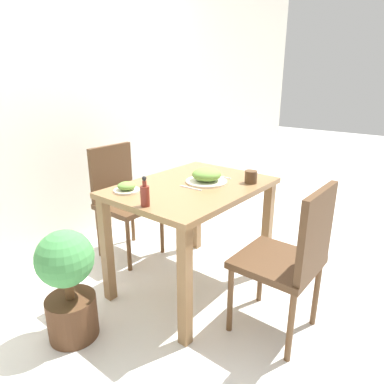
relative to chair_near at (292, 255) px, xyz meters
The scene contains 12 objects.
ground_plane 0.88m from the chair_near, 86.44° to the left, with size 16.00×16.00×0.00m, color silver.
wall_back 2.17m from the chair_near, 88.73° to the left, with size 8.00×0.05×2.60m.
dining_table 0.73m from the chair_near, 86.44° to the left, with size 1.03×0.75×0.74m.
chair_near is the anchor object (origin of this frame).
chair_far 1.47m from the chair_near, 87.12° to the left, with size 0.42×0.42×0.89m.
food_plate 0.75m from the chair_near, 77.76° to the left, with size 0.27×0.27×0.09m.
side_plate 1.03m from the chair_near, 108.27° to the left, with size 0.16×0.16×0.06m.
drink_cup 0.61m from the chair_near, 54.59° to the left, with size 0.08×0.08×0.08m.
sauce_bottle 0.85m from the chair_near, 121.38° to the left, with size 0.05×0.05×0.17m.
fork_utensil 0.72m from the chair_near, 91.66° to the left, with size 0.02×0.17×0.00m.
spoon_utensil 0.79m from the chair_near, 65.16° to the left, with size 0.01×0.17×0.00m.
potted_plant_left 1.22m from the chair_near, 129.80° to the left, with size 0.31×0.31×0.65m.
Camera 1 is at (-1.64, -1.32, 1.40)m, focal length 32.00 mm.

